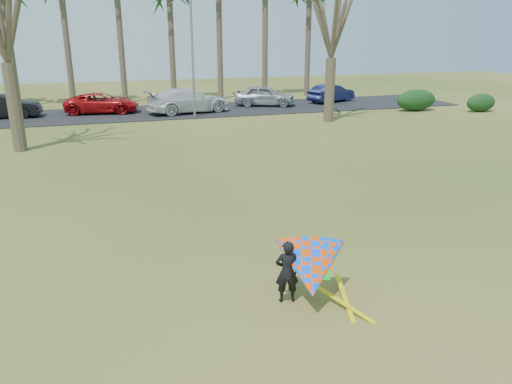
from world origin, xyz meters
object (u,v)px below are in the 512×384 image
object	(u,v)px
car_1	(4,106)
car_3	(188,100)
kite_flyer	(310,268)
streetlight	(195,49)
car_2	(102,103)
car_4	(265,95)
bare_tree_right	(333,14)
car_5	(331,93)

from	to	relation	value
car_1	car_3	bearing A→B (deg)	-92.46
car_3	kite_flyer	bearing A→B (deg)	163.47
streetlight	kite_flyer	bearing A→B (deg)	-95.60
streetlight	car_2	distance (m)	7.99
car_1	kite_flyer	xyz separation A→B (m)	(9.92, -28.04, 0.02)
streetlight	car_2	xyz separation A→B (m)	(-6.07, 3.65, -3.70)
car_3	kite_flyer	distance (m)	26.68
streetlight	car_4	bearing A→B (deg)	30.66
bare_tree_right	streetlight	distance (m)	9.05
streetlight	car_5	xyz separation A→B (m)	(11.87, 3.98, -3.69)
car_1	car_4	size ratio (longest dim) A/B	1.00
bare_tree_right	kite_flyer	size ratio (longest dim) A/B	3.86
streetlight	kite_flyer	size ratio (longest dim) A/B	3.35
streetlight	car_2	size ratio (longest dim) A/B	1.58
car_1	car_3	xyz separation A→B (m)	(12.11, -1.46, 0.09)
car_3	car_5	world-z (taller)	car_3
bare_tree_right	car_2	world-z (taller)	bare_tree_right
bare_tree_right	car_2	bearing A→B (deg)	151.18
car_2	car_5	xyz separation A→B (m)	(17.94, 0.32, 0.01)
streetlight	car_5	world-z (taller)	streetlight
car_1	kite_flyer	size ratio (longest dim) A/B	1.93
car_1	streetlight	bearing A→B (deg)	-101.42
car_5	bare_tree_right	bearing A→B (deg)	129.52
streetlight	car_1	bearing A→B (deg)	164.18
car_5	streetlight	bearing A→B (deg)	84.85
car_2	kite_flyer	xyz separation A→B (m)	(3.66, -28.20, 0.08)
streetlight	kite_flyer	world-z (taller)	streetlight
car_1	car_5	xyz separation A→B (m)	(24.20, 0.48, -0.05)
car_3	bare_tree_right	bearing A→B (deg)	-138.66
kite_flyer	streetlight	bearing A→B (deg)	84.40
car_4	kite_flyer	size ratio (longest dim) A/B	1.93
car_5	kite_flyer	world-z (taller)	kite_flyer
bare_tree_right	car_5	bearing A→B (deg)	63.21
car_4	kite_flyer	world-z (taller)	kite_flyer
car_2	car_4	bearing A→B (deg)	-82.34
car_1	car_4	xyz separation A→B (m)	(18.35, 0.08, 0.02)
car_4	car_2	bearing A→B (deg)	112.84
car_1	car_5	bearing A→B (deg)	-84.45
car_4	car_1	bearing A→B (deg)	113.47
car_4	car_5	distance (m)	5.86
streetlight	car_1	xyz separation A→B (m)	(-12.33, 3.49, -3.64)
car_3	car_4	size ratio (longest dim) A/B	1.28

